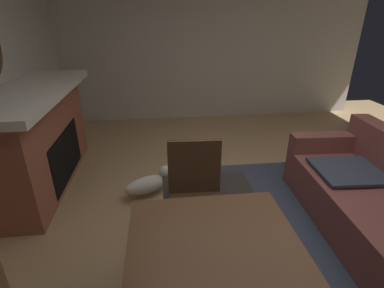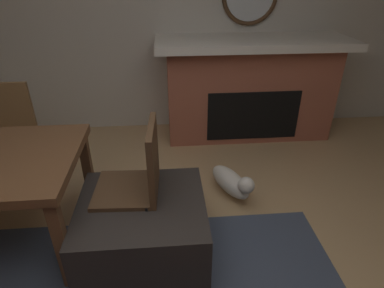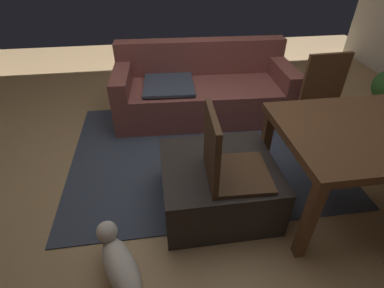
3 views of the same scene
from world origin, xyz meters
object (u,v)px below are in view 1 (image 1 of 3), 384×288
object	(u,v)px
fireplace	(36,138)
tv_remote	(211,194)
ottoman_coffee_table	(210,219)
small_dog	(149,183)
dining_chair_west	(195,191)
couch	(384,208)

from	to	relation	value
fireplace	tv_remote	bearing A→B (deg)	58.36
ottoman_coffee_table	small_dog	size ratio (longest dim) A/B	1.60
ottoman_coffee_table	dining_chair_west	size ratio (longest dim) A/B	0.93
couch	dining_chair_west	distance (m)	1.67
couch	ottoman_coffee_table	world-z (taller)	couch
tv_remote	dining_chair_west	bearing A→B (deg)	-41.72
ottoman_coffee_table	tv_remote	world-z (taller)	tv_remote
dining_chair_west	ottoman_coffee_table	bearing A→B (deg)	95.75
ottoman_coffee_table	small_dog	bearing A→B (deg)	-143.95
ottoman_coffee_table	tv_remote	bearing A→B (deg)	168.94
tv_remote	dining_chair_west	world-z (taller)	dining_chair_west
fireplace	tv_remote	distance (m)	2.11
tv_remote	small_dog	bearing A→B (deg)	-118.27
dining_chair_west	small_dog	distance (m)	0.94
couch	small_dog	bearing A→B (deg)	-113.18
small_dog	ottoman_coffee_table	bearing A→B (deg)	36.05
couch	small_dog	size ratio (longest dim) A/B	3.84
fireplace	small_dog	xyz separation A→B (m)	(0.41, 1.24, -0.42)
dining_chair_west	small_dog	world-z (taller)	dining_chair_west
couch	tv_remote	size ratio (longest dim) A/B	12.95
tv_remote	dining_chair_west	distance (m)	0.19
ottoman_coffee_table	small_dog	xyz separation A→B (m)	(-0.74, -0.54, -0.05)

